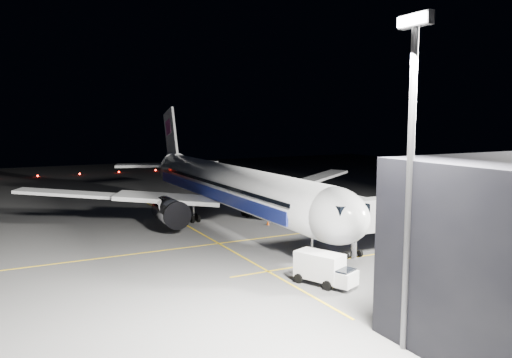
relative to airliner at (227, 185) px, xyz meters
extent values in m
plane|color=#4C4C4F|center=(1.08, 0.00, -5.16)|extent=(200.00, 200.00, 0.00)
cube|color=gold|center=(11.08, 0.00, -5.16)|extent=(0.25, 80.00, 0.01)
cube|color=gold|center=(1.08, -6.00, -5.16)|extent=(70.00, 0.25, 0.01)
cube|color=gold|center=(23.08, 10.00, -5.16)|extent=(0.25, 40.00, 0.01)
cylinder|color=silver|center=(1.08, 0.00, 0.14)|extent=(48.00, 5.60, 5.60)
ellipsoid|color=silver|center=(25.08, 0.00, 0.14)|extent=(8.96, 5.60, 5.60)
cube|color=black|center=(27.38, 0.00, 1.14)|extent=(2.20, 3.40, 0.90)
cone|color=silver|center=(-27.42, 0.00, 0.44)|extent=(9.00, 5.49, 5.49)
cube|color=#21309B|center=(0.08, 2.78, -0.76)|extent=(42.24, 0.25, 1.50)
cube|color=#21309B|center=(0.08, -2.78, -0.76)|extent=(42.24, 0.25, 1.50)
cube|color=silver|center=(-1.42, 8.00, -1.46)|extent=(11.36, 15.23, 1.53)
cube|color=silver|center=(-1.42, -8.00, -1.46)|extent=(11.36, 15.23, 1.53)
cube|color=silver|center=(-6.42, 20.50, -0.59)|extent=(8.57, 13.22, 1.31)
cube|color=silver|center=(-6.42, -20.50, -0.59)|extent=(8.57, 13.22, 1.31)
cube|color=silver|center=(-26.92, 5.20, 0.74)|extent=(6.20, 9.67, 0.45)
cube|color=silver|center=(-26.92, -5.20, 0.74)|extent=(6.20, 9.67, 0.45)
cube|color=white|center=(-25.12, 0.00, 6.34)|extent=(7.53, 0.40, 10.28)
cube|color=#CA4599|center=(-25.92, 0.00, 7.74)|extent=(3.22, 0.55, 3.22)
cylinder|color=#B7B7BF|center=(2.28, 9.00, -2.61)|extent=(5.60, 3.40, 3.40)
cylinder|color=#B7B7BF|center=(2.28, -9.00, -2.61)|extent=(5.60, 3.40, 3.40)
cylinder|color=#9999A0|center=(21.58, 0.00, -3.91)|extent=(0.26, 0.26, 2.50)
cylinder|color=black|center=(21.58, 0.00, -4.71)|extent=(0.90, 0.70, 0.90)
cylinder|color=#9999A0|center=(-1.92, 4.30, -3.91)|extent=(0.26, 0.26, 2.50)
cylinder|color=#9999A0|center=(-1.92, -4.30, -3.91)|extent=(0.26, 0.26, 2.50)
cylinder|color=black|center=(-1.92, 4.30, -4.61)|extent=(1.10, 1.60, 1.10)
cylinder|color=black|center=(-1.92, -4.30, -4.61)|extent=(1.10, 1.60, 1.10)
cube|color=#B2B2B7|center=(23.08, 20.05, -0.56)|extent=(3.00, 33.90, 2.80)
cube|color=#B2B2B7|center=(23.08, 4.20, -0.56)|extent=(3.60, 3.20, 3.40)
cylinder|color=#9999A0|center=(23.08, 4.20, -3.61)|extent=(0.70, 0.70, 3.10)
cylinder|color=black|center=(23.08, 3.30, -4.81)|extent=(0.70, 0.30, 0.70)
cylinder|color=black|center=(23.08, 5.10, -4.81)|extent=(0.70, 0.30, 0.70)
cylinder|color=#59595E|center=(41.08, -6.00, 4.84)|extent=(0.44, 0.44, 20.00)
cube|color=#59595E|center=(41.08, -6.00, 15.14)|extent=(2.40, 0.50, 0.80)
cube|color=white|center=(41.08, -6.35, 15.14)|extent=(2.20, 0.15, 0.60)
sphere|color=#FF140A|center=(-70.92, -20.00, -4.94)|extent=(0.44, 0.44, 0.44)
sphere|color=#FF140A|center=(-70.92, -10.00, -4.94)|extent=(0.44, 0.44, 0.44)
sphere|color=#FF140A|center=(-70.92, 0.00, -4.94)|extent=(0.44, 0.44, 0.44)
sphere|color=#FF140A|center=(-70.92, 10.00, -4.94)|extent=(0.44, 0.44, 0.44)
sphere|color=#FF140A|center=(-70.92, 20.00, -4.94)|extent=(0.44, 0.44, 0.44)
sphere|color=#FF140A|center=(-70.92, 30.00, -4.94)|extent=(0.44, 0.44, 0.44)
cube|color=white|center=(28.23, -3.64, -3.53)|extent=(4.72, 3.58, 2.32)
cube|color=white|center=(30.57, -2.66, -4.16)|extent=(2.34, 2.51, 1.27)
cube|color=black|center=(30.57, -2.66, -3.63)|extent=(1.86, 2.15, 0.53)
cylinder|color=black|center=(29.17, -2.05, -4.74)|extent=(0.88, 0.57, 0.85)
cylinder|color=black|center=(30.03, -4.09, -4.74)|extent=(0.88, 0.57, 0.85)
cylinder|color=black|center=(26.44, -3.19, -4.74)|extent=(0.88, 0.57, 0.85)
cylinder|color=black|center=(27.30, -5.24, -4.74)|extent=(0.88, 0.57, 0.85)
cube|color=black|center=(-5.89, 15.71, -4.51)|extent=(2.15, 1.41, 0.95)
cube|color=black|center=(-5.89, 15.71, -3.91)|extent=(0.91, 0.91, 0.52)
sphere|color=#FFF2CC|center=(-6.29, 15.01, -4.51)|extent=(0.23, 0.23, 0.23)
sphere|color=#FFF2CC|center=(-5.42, 15.05, -4.51)|extent=(0.23, 0.23, 0.23)
cylinder|color=black|center=(-5.15, 16.48, -4.90)|extent=(0.53, 0.22, 0.52)
cylinder|color=black|center=(-5.07, 15.01, -4.90)|extent=(0.53, 0.22, 0.52)
cylinder|color=black|center=(-6.71, 16.40, -4.90)|extent=(0.53, 0.22, 0.52)
cylinder|color=black|center=(-6.63, 14.93, -4.90)|extent=(0.53, 0.22, 0.52)
cone|color=#E44E09|center=(4.78, 4.00, -4.86)|extent=(0.41, 0.41, 0.62)
cone|color=#E44E09|center=(-2.93, 9.71, -4.89)|extent=(0.36, 0.36, 0.54)
cone|color=#E44E09|center=(2.12, 14.00, -4.89)|extent=(0.36, 0.36, 0.54)
camera|label=1|loc=(63.61, -28.24, 9.42)|focal=35.00mm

